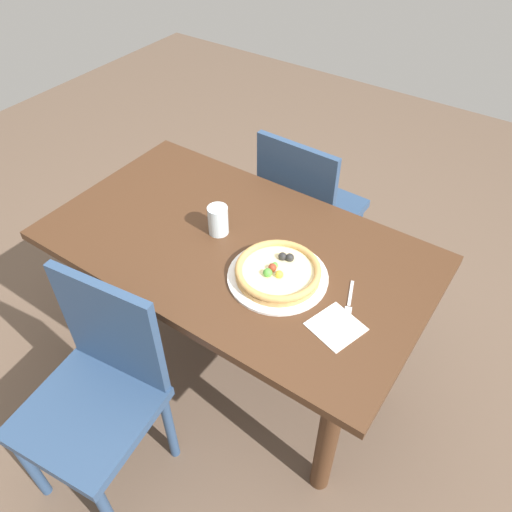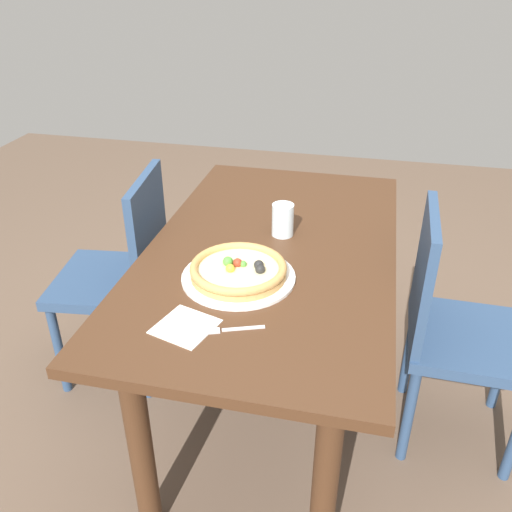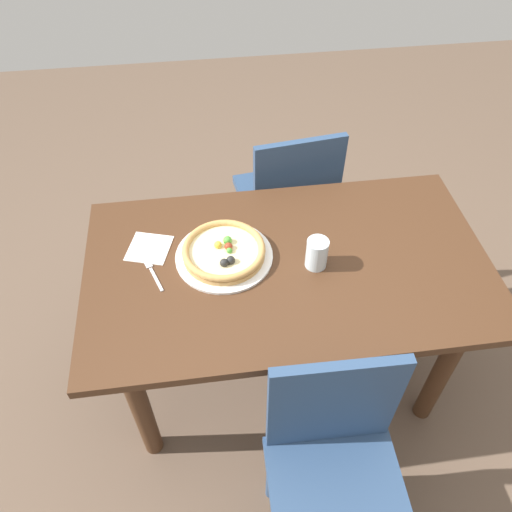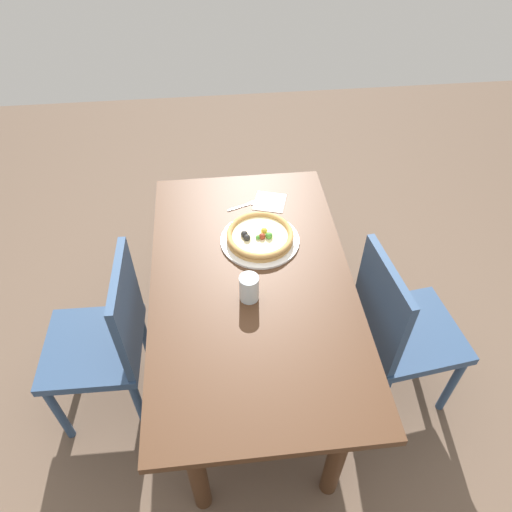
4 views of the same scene
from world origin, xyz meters
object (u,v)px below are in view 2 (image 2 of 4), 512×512
object	(u,v)px
plate	(239,277)
fork	(227,330)
dining_table	(271,277)
chair_near	(452,325)
pizza	(239,269)
drinking_glass	(283,220)
napkin	(185,326)
chair_far	(123,271)

from	to	relation	value
plate	fork	distance (m)	0.25
dining_table	fork	xyz separation A→B (m)	(-0.46, 0.02, 0.12)
chair_near	plate	world-z (taller)	chair_near
pizza	drinking_glass	size ratio (longest dim) A/B	2.57
drinking_glass	pizza	bearing A→B (deg)	166.12
drinking_glass	chair_near	bearing A→B (deg)	-94.43
pizza	napkin	size ratio (longest dim) A/B	2.02
plate	napkin	bearing A→B (deg)	163.69
chair_far	drinking_glass	distance (m)	0.70
dining_table	chair_far	size ratio (longest dim) A/B	1.59
pizza	drinking_glass	bearing A→B (deg)	-13.88
chair_far	fork	xyz separation A→B (m)	(-0.58, -0.58, 0.25)
chair_far	plate	size ratio (longest dim) A/B	2.60
drinking_glass	dining_table	bearing A→B (deg)	168.27
dining_table	drinking_glass	bearing A→B (deg)	-11.73
dining_table	pizza	distance (m)	0.26
chair_far	plate	xyz separation A→B (m)	(-0.33, -0.55, 0.25)
chair_near	fork	world-z (taller)	chair_near
plate	pizza	distance (m)	0.03
pizza	chair_near	bearing A→B (deg)	-68.85
chair_far	pizza	bearing A→B (deg)	-128.07
fork	dining_table	bearing A→B (deg)	-113.32
pizza	fork	size ratio (longest dim) A/B	1.77
fork	drinking_glass	xyz separation A→B (m)	(0.55, -0.04, 0.05)
plate	fork	world-z (taller)	plate
plate	pizza	xyz separation A→B (m)	(0.00, -0.00, 0.03)
plate	napkin	xyz separation A→B (m)	(-0.26, 0.07, -0.00)
pizza	drinking_glass	distance (m)	0.31
dining_table	chair_near	distance (m)	0.62
dining_table	fork	world-z (taller)	fork
chair_far	drinking_glass	size ratio (longest dim) A/B	7.87
chair_near	chair_far	size ratio (longest dim) A/B	1.00
napkin	drinking_glass	bearing A→B (deg)	-15.03
plate	pizza	world-z (taller)	pizza
dining_table	chair_far	world-z (taller)	chair_far
chair_near	fork	xyz separation A→B (m)	(-0.50, 0.63, 0.25)
napkin	chair_far	bearing A→B (deg)	39.10
dining_table	chair_near	world-z (taller)	chair_near
chair_far	fork	bearing A→B (deg)	-141.78
chair_far	napkin	distance (m)	0.80
plate	napkin	size ratio (longest dim) A/B	2.38
chair_near	fork	bearing A→B (deg)	-50.18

